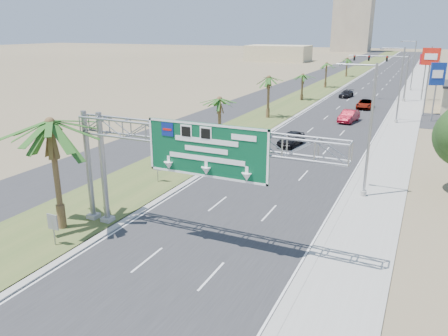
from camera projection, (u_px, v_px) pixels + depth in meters
road at (383, 79)px, 112.37m from camera, size 12.00×300.00×0.02m
sidewalk_right at (419, 80)px, 108.93m from camera, size 4.00×300.00×0.10m
median_grass at (344, 77)px, 116.39m from camera, size 7.00×300.00×0.12m
opposing_road at (318, 76)px, 119.22m from camera, size 8.00×300.00×0.02m
sign_gantry at (185, 145)px, 24.61m from camera, size 16.75×1.24×7.50m
palm_near at (50, 123)px, 25.96m from camera, size 5.70×5.70×8.35m
palm_row_b at (220, 100)px, 47.41m from camera, size 3.99×3.99×5.95m
palm_row_c at (269, 78)px, 60.98m from camera, size 3.99×3.99×6.75m
palm_row_d at (303, 75)px, 76.89m from camera, size 3.99×3.99×5.45m
palm_row_e at (327, 64)px, 93.08m from camera, size 3.99×3.99×6.15m
palm_row_f at (347, 59)px, 114.77m from camera, size 3.99×3.99×5.75m
streetlight_near at (367, 137)px, 32.07m from camera, size 3.27×0.44×10.00m
streetlight_mid at (398, 89)px, 57.95m from camera, size 3.27×0.44×10.00m
streetlight_far at (412, 68)px, 89.02m from camera, size 3.27×0.44×10.00m
signal_mast at (394, 73)px, 76.00m from camera, size 10.28×0.71×8.00m
median_signback_a at (53, 224)px, 25.34m from camera, size 0.75×0.08×2.08m
median_signback_b at (157, 166)px, 35.98m from camera, size 0.75×0.08×2.08m
tower_distant at (353, 19)px, 240.73m from camera, size 20.00×16.00×35.00m
building_distant_left at (278, 53)px, 172.74m from camera, size 24.00×14.00×6.00m
car_left_lane at (291, 139)px, 47.81m from camera, size 2.32×4.74×1.56m
car_mid_lane at (349, 116)px, 59.89m from camera, size 2.37×5.18×1.65m
car_right_lane at (365, 104)px, 70.07m from camera, size 2.40×5.15×1.43m
car_far at (346, 94)px, 81.44m from camera, size 2.37×4.62×1.28m
pole_sign_red_near at (430, 61)px, 62.11m from camera, size 2.42×0.65×9.91m
pole_sign_blue at (437, 77)px, 58.69m from camera, size 1.96×1.06×8.18m
pole_sign_red_far at (426, 63)px, 76.04m from camera, size 2.21×0.81×8.29m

